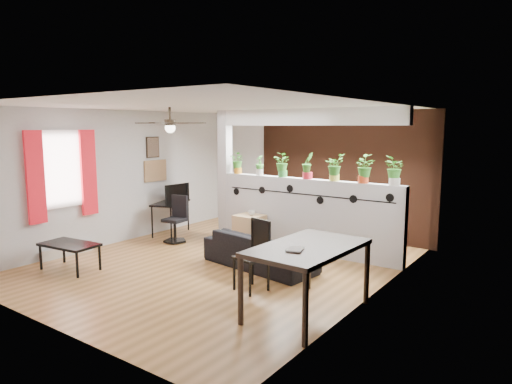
% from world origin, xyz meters
% --- Properties ---
extents(room_shell, '(6.30, 7.10, 2.90)m').
position_xyz_m(room_shell, '(0.00, 0.00, 1.30)').
color(room_shell, olive).
rests_on(room_shell, ground).
extents(partition_wall, '(3.60, 0.18, 1.35)m').
position_xyz_m(partition_wall, '(0.80, 1.50, 0.68)').
color(partition_wall, '#BCBCC1').
rests_on(partition_wall, ground).
extents(ceiling_header, '(3.60, 0.18, 0.30)m').
position_xyz_m(ceiling_header, '(0.80, 1.50, 2.45)').
color(ceiling_header, white).
rests_on(ceiling_header, room_shell).
extents(pier_column, '(0.22, 0.20, 2.60)m').
position_xyz_m(pier_column, '(-1.11, 1.50, 1.30)').
color(pier_column, '#BCBCC1').
rests_on(pier_column, ground).
extents(brick_panel, '(3.90, 0.05, 2.60)m').
position_xyz_m(brick_panel, '(0.80, 2.97, 1.30)').
color(brick_panel, brown).
rests_on(brick_panel, ground).
extents(vine_decal, '(3.31, 0.01, 0.30)m').
position_xyz_m(vine_decal, '(0.80, 1.40, 1.08)').
color(vine_decal, black).
rests_on(vine_decal, partition_wall).
extents(window_assembly, '(0.09, 1.30, 1.55)m').
position_xyz_m(window_assembly, '(-2.56, -1.20, 1.51)').
color(window_assembly, white).
rests_on(window_assembly, room_shell).
extents(baseboard_heater, '(0.08, 1.00, 0.18)m').
position_xyz_m(baseboard_heater, '(-2.54, -1.20, 0.09)').
color(baseboard_heater, silver).
rests_on(baseboard_heater, ground).
extents(corkboard, '(0.03, 0.60, 0.45)m').
position_xyz_m(corkboard, '(-2.58, 0.95, 1.35)').
color(corkboard, '#986F49').
rests_on(corkboard, room_shell).
extents(framed_art, '(0.03, 0.34, 0.44)m').
position_xyz_m(framed_art, '(-2.58, 0.90, 1.85)').
color(framed_art, '#8C7259').
rests_on(framed_art, room_shell).
extents(ceiling_fan, '(1.19, 1.19, 0.43)m').
position_xyz_m(ceiling_fan, '(-0.80, -0.30, 2.31)').
color(ceiling_fan, black).
rests_on(ceiling_fan, room_shell).
extents(potted_plant_0, '(0.23, 0.19, 0.43)m').
position_xyz_m(potted_plant_0, '(-0.78, 1.50, 1.58)').
color(potted_plant_0, orange).
rests_on(potted_plant_0, partition_wall).
extents(potted_plant_1, '(0.24, 0.22, 0.38)m').
position_xyz_m(potted_plant_1, '(-0.25, 1.50, 1.55)').
color(potted_plant_1, white).
rests_on(potted_plant_1, partition_wall).
extents(potted_plant_2, '(0.26, 0.22, 0.46)m').
position_xyz_m(potted_plant_2, '(0.27, 1.50, 1.59)').
color(potted_plant_2, green).
rests_on(potted_plant_2, partition_wall).
extents(potted_plant_3, '(0.29, 0.31, 0.48)m').
position_xyz_m(potted_plant_3, '(0.80, 1.50, 1.60)').
color(potted_plant_3, red).
rests_on(potted_plant_3, partition_wall).
extents(potted_plant_4, '(0.24, 0.28, 0.47)m').
position_xyz_m(potted_plant_4, '(1.33, 1.50, 1.60)').
color(potted_plant_4, '#CECD48').
rests_on(potted_plant_4, partition_wall).
extents(potted_plant_5, '(0.32, 0.30, 0.48)m').
position_xyz_m(potted_plant_5, '(1.85, 1.50, 1.60)').
color(potted_plant_5, '#E5441A').
rests_on(potted_plant_5, partition_wall).
extents(potted_plant_6, '(0.31, 0.32, 0.48)m').
position_xyz_m(potted_plant_6, '(2.38, 1.50, 1.60)').
color(potted_plant_6, silver).
rests_on(potted_plant_6, partition_wall).
extents(sofa, '(1.94, 0.99, 0.54)m').
position_xyz_m(sofa, '(0.63, 0.26, 0.27)').
color(sofa, black).
rests_on(sofa, ground).
extents(cube_shelf, '(0.51, 0.45, 0.62)m').
position_xyz_m(cube_shelf, '(-0.25, 1.16, 0.31)').
color(cube_shelf, tan).
rests_on(cube_shelf, ground).
extents(cup, '(0.13, 0.13, 0.10)m').
position_xyz_m(cup, '(-0.20, 1.16, 0.67)').
color(cup, gray).
rests_on(cup, cube_shelf).
extents(computer_desk, '(0.81, 1.07, 0.69)m').
position_xyz_m(computer_desk, '(-2.25, 1.05, 0.63)').
color(computer_desk, black).
rests_on(computer_desk, ground).
extents(monitor, '(0.37, 0.08, 0.21)m').
position_xyz_m(monitor, '(-2.25, 1.20, 0.80)').
color(monitor, black).
rests_on(monitor, computer_desk).
extents(office_chair, '(0.47, 0.47, 0.91)m').
position_xyz_m(office_chair, '(-1.66, 0.63, 0.40)').
color(office_chair, black).
rests_on(office_chair, ground).
extents(dining_table, '(1.03, 1.62, 0.86)m').
position_xyz_m(dining_table, '(2.17, -0.95, 0.77)').
color(dining_table, black).
rests_on(dining_table, ground).
extents(book, '(0.23, 0.28, 0.02)m').
position_xyz_m(book, '(2.07, -1.25, 0.87)').
color(book, gray).
rests_on(book, dining_table).
extents(folding_chair, '(0.48, 0.48, 0.99)m').
position_xyz_m(folding_chair, '(1.17, -0.61, 0.59)').
color(folding_chair, black).
rests_on(folding_chair, ground).
extents(coffee_table, '(0.99, 0.62, 0.44)m').
position_xyz_m(coffee_table, '(-1.77, -1.63, 0.39)').
color(coffee_table, black).
rests_on(coffee_table, ground).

